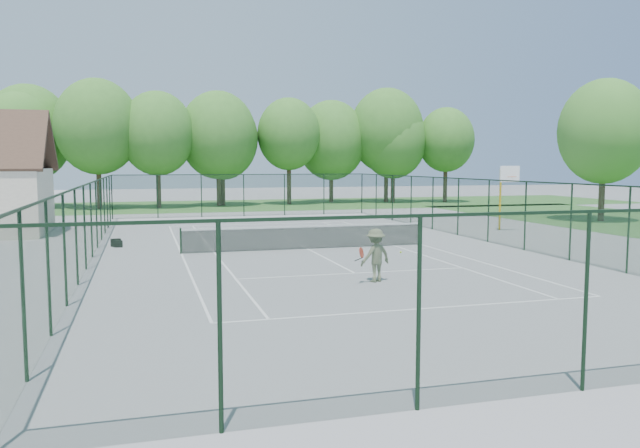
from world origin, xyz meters
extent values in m
plane|color=gray|center=(0.00, 0.00, 0.00)|extent=(140.00, 140.00, 0.00)
cube|color=#3A712D|center=(0.00, 30.00, 0.01)|extent=(80.00, 16.00, 0.01)
cube|color=white|center=(0.00, 11.88, 0.00)|extent=(10.97, 0.08, 0.01)
cube|color=white|center=(0.00, -11.88, 0.00)|extent=(10.97, 0.08, 0.01)
cube|color=white|center=(0.00, 6.40, 0.00)|extent=(8.23, 0.08, 0.01)
cube|color=white|center=(0.00, -6.40, 0.00)|extent=(8.23, 0.08, 0.01)
cube|color=white|center=(5.49, 0.00, 0.00)|extent=(0.08, 23.77, 0.01)
cube|color=white|center=(-5.49, 0.00, 0.00)|extent=(0.08, 23.77, 0.01)
cube|color=white|center=(4.12, 0.00, 0.00)|extent=(0.08, 23.77, 0.01)
cube|color=white|center=(-4.12, 0.00, 0.00)|extent=(0.08, 23.77, 0.01)
cube|color=white|center=(0.00, 0.00, 0.00)|extent=(0.08, 12.80, 0.01)
cylinder|color=black|center=(-5.50, 0.00, 0.55)|extent=(0.08, 0.08, 1.10)
cylinder|color=black|center=(5.50, 0.00, 0.55)|extent=(0.08, 0.08, 1.10)
cube|color=black|center=(0.00, 0.00, 0.50)|extent=(11.00, 0.02, 0.96)
cube|color=white|center=(0.00, 0.00, 1.00)|extent=(11.00, 0.05, 0.07)
cube|color=#1C3721|center=(0.00, 18.00, 1.50)|extent=(18.00, 0.02, 3.00)
cube|color=#1C3721|center=(0.00, -18.00, 1.50)|extent=(18.00, 0.02, 3.00)
cube|color=#1C3721|center=(9.00, 0.00, 1.50)|extent=(0.02, 36.00, 3.00)
cube|color=#1C3721|center=(-9.00, 0.00, 1.50)|extent=(0.02, 36.00, 3.00)
cube|color=black|center=(0.00, 18.00, 3.00)|extent=(18.00, 0.05, 0.05)
cube|color=black|center=(0.00, -18.00, 3.00)|extent=(18.00, 0.05, 0.05)
cube|color=black|center=(9.00, 0.00, 3.00)|extent=(0.05, 36.00, 0.05)
cube|color=black|center=(-9.00, 0.00, 3.00)|extent=(0.05, 36.00, 0.05)
cylinder|color=#453022|center=(-16.50, 30.00, 2.10)|extent=(0.40, 0.40, 4.20)
ellipsoid|color=#42812E|center=(-16.50, 30.00, 6.00)|extent=(6.40, 6.40, 7.40)
cylinder|color=#453022|center=(0.00, 30.00, 2.10)|extent=(0.40, 0.40, 4.20)
ellipsoid|color=#42812E|center=(0.00, 30.00, 6.00)|extent=(6.40, 6.40, 7.40)
cylinder|color=#453022|center=(16.50, 30.00, 2.10)|extent=(0.40, 0.40, 4.20)
ellipsoid|color=#42812E|center=(16.50, 30.00, 6.00)|extent=(6.40, 6.40, 7.40)
cylinder|color=gold|center=(12.59, 4.76, 1.75)|extent=(0.12, 0.12, 3.50)
cube|color=gold|center=(12.59, 4.31, 3.35)|extent=(0.08, 0.90, 0.08)
cube|color=white|center=(12.59, 3.86, 3.20)|extent=(1.20, 0.05, 0.90)
torus|color=#CB511D|center=(12.59, 3.63, 3.05)|extent=(0.48, 0.48, 0.02)
cylinder|color=#453022|center=(22.00, 7.72, 2.05)|extent=(0.39, 0.39, 4.10)
ellipsoid|color=#42812E|center=(22.00, 7.72, 5.85)|extent=(5.85, 5.85, 6.83)
cube|color=black|center=(-8.23, 3.26, 0.18)|extent=(0.47, 0.32, 0.35)
cube|color=black|center=(-8.11, 2.90, 0.15)|extent=(0.40, 0.26, 0.30)
imported|color=#5C6045|center=(0.13, -8.04, 0.85)|extent=(1.24, 0.94, 1.71)
sphere|color=#BCF225|center=(1.17, -7.64, 0.86)|extent=(0.07, 0.07, 0.07)
camera|label=1|loc=(-6.98, -26.50, 3.77)|focal=35.00mm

